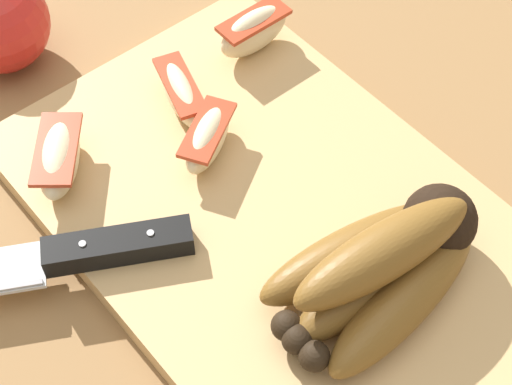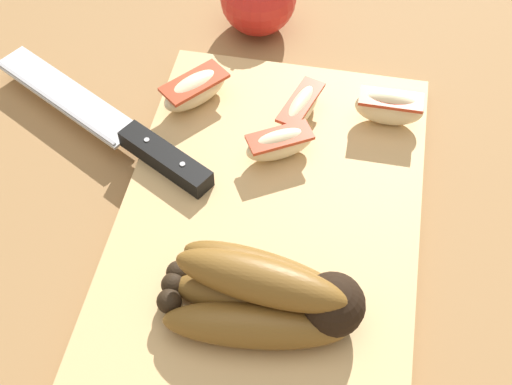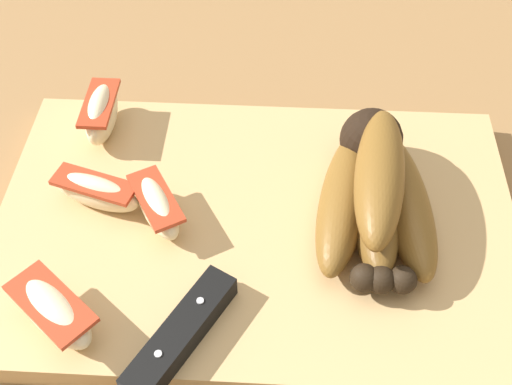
% 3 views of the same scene
% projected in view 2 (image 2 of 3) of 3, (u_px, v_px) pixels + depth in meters
% --- Properties ---
extents(ground_plane, '(6.00, 6.00, 0.00)m').
position_uv_depth(ground_plane, '(277.00, 239.00, 0.62)').
color(ground_plane, olive).
extents(cutting_board, '(0.40, 0.26, 0.02)m').
position_uv_depth(cutting_board, '(268.00, 226.00, 0.62)').
color(cutting_board, tan).
rests_on(cutting_board, ground_plane).
extents(banana_bunch, '(0.10, 0.16, 0.06)m').
position_uv_depth(banana_bunch, '(265.00, 296.00, 0.54)').
color(banana_bunch, black).
rests_on(banana_bunch, cutting_board).
extents(chefs_knife, '(0.16, 0.26, 0.02)m').
position_uv_depth(chefs_knife, '(129.00, 135.00, 0.66)').
color(chefs_knife, silver).
rests_on(chefs_knife, cutting_board).
extents(apple_wedge_near, '(0.05, 0.07, 0.03)m').
position_uv_depth(apple_wedge_near, '(280.00, 144.00, 0.64)').
color(apple_wedge_near, beige).
rests_on(apple_wedge_near, cutting_board).
extents(apple_wedge_middle, '(0.02, 0.07, 0.04)m').
position_uv_depth(apple_wedge_middle, '(389.00, 108.00, 0.67)').
color(apple_wedge_middle, beige).
rests_on(apple_wedge_middle, cutting_board).
extents(apple_wedge_far, '(0.07, 0.07, 0.03)m').
position_uv_depth(apple_wedge_far, '(195.00, 90.00, 0.68)').
color(apple_wedge_far, beige).
rests_on(apple_wedge_far, cutting_board).
extents(apple_wedge_extra, '(0.07, 0.04, 0.03)m').
position_uv_depth(apple_wedge_extra, '(295.00, 108.00, 0.67)').
color(apple_wedge_extra, beige).
rests_on(apple_wedge_extra, cutting_board).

